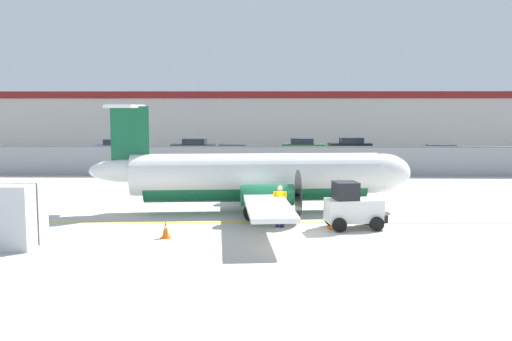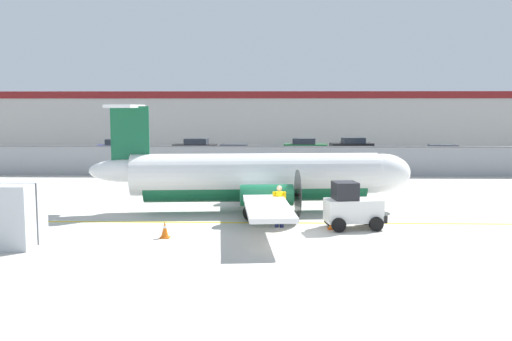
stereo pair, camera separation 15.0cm
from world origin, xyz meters
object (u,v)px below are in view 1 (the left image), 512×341
object	(u,v)px
parked_car_1	(194,147)
parked_car_5	(442,154)
ground_crew_worker	(280,204)
parked_car_0	(117,147)
traffic_cone_near_left	(291,216)
cargo_container	(3,215)
baggage_tug	(353,207)
commuter_airplane	(261,177)
parked_car_2	(234,154)
traffic_cone_far_left	(333,221)
parked_car_4	(350,145)
traffic_cone_near_right	(166,230)
parked_car_3	(304,146)

from	to	relation	value
parked_car_1	parked_car_5	xyz separation A→B (m)	(21.58, -8.34, 0.00)
ground_crew_worker	parked_car_1	distance (m)	33.62
ground_crew_worker	parked_car_0	xyz separation A→B (m)	(-14.91, 31.62, -0.06)
traffic_cone_near_left	parked_car_1	bearing A→B (deg)	104.50
cargo_container	parked_car_5	xyz separation A→B (m)	(23.55, 27.60, -0.21)
parked_car_0	baggage_tug	bearing A→B (deg)	-65.60
commuter_airplane	parked_car_2	bearing A→B (deg)	91.54
parked_car_2	cargo_container	bearing A→B (deg)	-98.89
baggage_tug	parked_car_1	size ratio (longest dim) A/B	0.57
ground_crew_worker	traffic_cone_far_left	world-z (taller)	ground_crew_worker
baggage_tug	parked_car_4	distance (m)	35.21
cargo_container	commuter_airplane	bearing A→B (deg)	36.09
parked_car_0	traffic_cone_near_right	bearing A→B (deg)	-77.28
cargo_container	parked_car_1	world-z (taller)	cargo_container
cargo_container	parked_car_2	xyz separation A→B (m)	(6.39, 27.93, -0.21)
cargo_container	traffic_cone_near_left	distance (m)	11.02
cargo_container	parked_car_0	world-z (taller)	cargo_container
parked_car_0	parked_car_1	bearing A→B (deg)	3.83
parked_car_4	traffic_cone_near_right	bearing A→B (deg)	66.09
ground_crew_worker	traffic_cone_near_left	distance (m)	1.20
parked_car_1	ground_crew_worker	bearing A→B (deg)	107.62
traffic_cone_near_left	parked_car_5	distance (m)	27.03
cargo_container	traffic_cone_near_right	xyz separation A→B (m)	(5.44, 1.26, -0.79)
cargo_container	parked_car_1	distance (m)	35.99
traffic_cone_far_left	parked_car_3	distance (m)	33.62
commuter_airplane	parked_car_1	bearing A→B (deg)	98.13
traffic_cone_near_right	parked_car_1	size ratio (longest dim) A/B	0.15
baggage_tug	traffic_cone_near_right	xyz separation A→B (m)	(-7.15, -1.83, -0.54)
parked_car_4	parked_car_5	xyz separation A→B (m)	(6.07, -10.36, 0.00)
baggage_tug	parked_car_3	size ratio (longest dim) A/B	0.57
parked_car_2	parked_car_3	distance (m)	10.68
cargo_container	traffic_cone_near_right	size ratio (longest dim) A/B	3.81
ground_crew_worker	cargo_container	world-z (taller)	cargo_container
traffic_cone_near_left	traffic_cone_far_left	size ratio (longest dim) A/B	1.00
parked_car_2	parked_car_1	bearing A→B (deg)	122.94
parked_car_2	parked_car_4	bearing A→B (deg)	46.12
parked_car_0	parked_car_4	bearing A→B (deg)	2.96
parked_car_0	parked_car_2	bearing A→B (deg)	-35.62
traffic_cone_near_left	traffic_cone_far_left	world-z (taller)	same
traffic_cone_near_right	parked_car_1	world-z (taller)	parked_car_1
ground_crew_worker	traffic_cone_near_right	bearing A→B (deg)	-61.45
parked_car_5	traffic_cone_near_right	bearing A→B (deg)	-119.67
baggage_tug	parked_car_0	distance (m)	36.39
parked_car_1	parked_car_4	world-z (taller)	same
traffic_cone_near_left	traffic_cone_near_right	distance (m)	5.54
ground_crew_worker	parked_car_3	size ratio (longest dim) A/B	0.39
cargo_container	parked_car_3	bearing A→B (deg)	70.18
parked_car_0	parked_car_4	xyz separation A→B (m)	(22.69, 3.12, 0.00)
parked_car_1	cargo_container	bearing A→B (deg)	91.20
parked_car_0	parked_car_4	size ratio (longest dim) A/B	1.00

